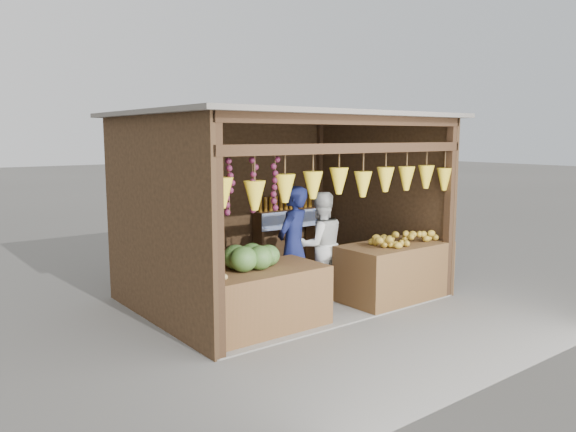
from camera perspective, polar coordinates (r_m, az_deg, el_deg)
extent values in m
plane|color=#514F49|center=(8.35, -0.52, -8.18)|extent=(80.00, 80.00, 0.00)
cube|color=slate|center=(8.35, -0.52, -8.12)|extent=(4.00, 3.00, 0.02)
cube|color=black|center=(9.32, -6.10, 1.64)|extent=(4.00, 0.06, 2.60)
cube|color=black|center=(7.07, -13.56, -0.61)|extent=(0.06, 3.00, 2.60)
cube|color=black|center=(9.42, 9.23, 1.65)|extent=(0.06, 3.00, 2.60)
cube|color=#605B54|center=(8.02, -0.54, 10.15)|extent=(4.30, 3.30, 0.06)
cube|color=black|center=(5.83, -7.22, -2.27)|extent=(0.11, 0.11, 2.60)
cube|color=black|center=(8.46, 16.07, 0.70)|extent=(0.11, 0.11, 2.60)
cube|color=black|center=(8.42, -17.20, 0.62)|extent=(0.11, 0.11, 2.60)
cube|color=black|center=(10.41, 3.22, 2.35)|extent=(0.11, 0.11, 2.60)
cube|color=black|center=(6.93, 6.72, 6.86)|extent=(4.00, 0.12, 0.12)
cube|color=black|center=(6.93, 6.76, 9.67)|extent=(4.00, 0.12, 0.12)
cube|color=#382314|center=(9.77, -0.21, 0.51)|extent=(1.25, 0.30, 0.05)
cube|color=#382314|center=(9.52, -3.01, -2.91)|extent=(0.05, 0.28, 1.05)
cube|color=#382314|center=(10.22, 2.40, -2.14)|extent=(0.05, 0.28, 1.05)
cube|color=blue|center=(9.67, 0.37, -0.35)|extent=(1.25, 0.02, 0.30)
cube|color=#533A1B|center=(6.88, -3.20, -8.51)|extent=(1.73, 0.85, 0.76)
cube|color=#53361B|center=(8.29, 10.78, -5.54)|extent=(1.67, 0.85, 0.81)
cube|color=black|center=(7.44, -11.19, -9.25)|extent=(0.31, 0.31, 0.29)
imported|color=#131949|center=(7.79, 0.53, -3.06)|extent=(0.72, 0.60, 1.67)
imported|color=silver|center=(8.17, 3.31, -2.96)|extent=(0.88, 0.76, 1.55)
imported|color=brown|center=(7.27, -11.33, -4.19)|extent=(0.54, 0.37, 1.06)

